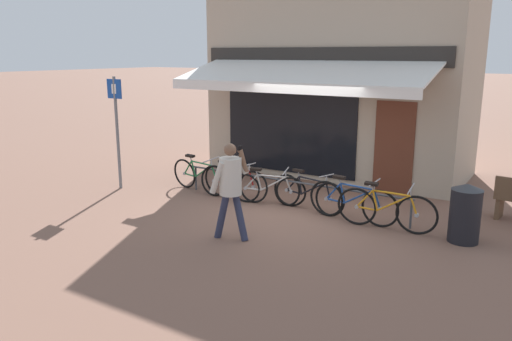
{
  "coord_description": "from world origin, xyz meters",
  "views": [
    {
      "loc": [
        4.64,
        -8.56,
        3.13
      ],
      "look_at": [
        -0.09,
        -1.08,
        1.05
      ],
      "focal_mm": 35.0,
      "sensor_mm": 36.0,
      "label": 1
    }
  ],
  "objects_px": {
    "litter_bin": "(465,213)",
    "bicycle_black": "(308,193)",
    "bicycle_blue": "(352,202)",
    "pedestrian_adult": "(230,181)",
    "bicycle_silver": "(268,188)",
    "bicycle_red": "(233,182)",
    "bicycle_green": "(200,176)",
    "parking_sign": "(117,121)",
    "bicycle_orange": "(386,209)"
  },
  "relations": [
    {
      "from": "bicycle_black",
      "to": "litter_bin",
      "type": "bearing_deg",
      "value": 5.65
    },
    {
      "from": "bicycle_silver",
      "to": "litter_bin",
      "type": "xyz_separation_m",
      "value": [
        3.92,
        -0.06,
        0.16
      ]
    },
    {
      "from": "bicycle_blue",
      "to": "litter_bin",
      "type": "bearing_deg",
      "value": 4.5
    },
    {
      "from": "bicycle_blue",
      "to": "litter_bin",
      "type": "xyz_separation_m",
      "value": [
        2.0,
        0.03,
        0.12
      ]
    },
    {
      "from": "bicycle_orange",
      "to": "litter_bin",
      "type": "xyz_separation_m",
      "value": [
        1.31,
        0.15,
        0.12
      ]
    },
    {
      "from": "bicycle_silver",
      "to": "bicycle_black",
      "type": "height_order",
      "value": "bicycle_black"
    },
    {
      "from": "bicycle_blue",
      "to": "bicycle_orange",
      "type": "height_order",
      "value": "bicycle_orange"
    },
    {
      "from": "bicycle_red",
      "to": "bicycle_silver",
      "type": "height_order",
      "value": "bicycle_red"
    },
    {
      "from": "pedestrian_adult",
      "to": "bicycle_orange",
      "type": "bearing_deg",
      "value": 52.24
    },
    {
      "from": "bicycle_black",
      "to": "pedestrian_adult",
      "type": "distance_m",
      "value": 2.29
    },
    {
      "from": "bicycle_red",
      "to": "bicycle_silver",
      "type": "distance_m",
      "value": 0.86
    },
    {
      "from": "bicycle_red",
      "to": "litter_bin",
      "type": "xyz_separation_m",
      "value": [
        4.77,
        -0.01,
        0.13
      ]
    },
    {
      "from": "bicycle_green",
      "to": "bicycle_black",
      "type": "bearing_deg",
      "value": 8.36
    },
    {
      "from": "bicycle_green",
      "to": "litter_bin",
      "type": "height_order",
      "value": "litter_bin"
    },
    {
      "from": "bicycle_orange",
      "to": "litter_bin",
      "type": "height_order",
      "value": "litter_bin"
    },
    {
      "from": "bicycle_red",
      "to": "bicycle_orange",
      "type": "xyz_separation_m",
      "value": [
        3.46,
        -0.16,
        0.02
      ]
    },
    {
      "from": "parking_sign",
      "to": "bicycle_black",
      "type": "bearing_deg",
      "value": 10.16
    },
    {
      "from": "pedestrian_adult",
      "to": "litter_bin",
      "type": "relative_size",
      "value": 1.66
    },
    {
      "from": "bicycle_green",
      "to": "bicycle_black",
      "type": "xyz_separation_m",
      "value": [
        2.74,
        0.05,
        -0.01
      ]
    },
    {
      "from": "bicycle_blue",
      "to": "parking_sign",
      "type": "relative_size",
      "value": 0.7
    },
    {
      "from": "bicycle_red",
      "to": "bicycle_black",
      "type": "relative_size",
      "value": 1.0
    },
    {
      "from": "bicycle_black",
      "to": "bicycle_blue",
      "type": "xyz_separation_m",
      "value": [
        1.03,
        -0.18,
        0.02
      ]
    },
    {
      "from": "bicycle_red",
      "to": "bicycle_black",
      "type": "bearing_deg",
      "value": 2.73
    },
    {
      "from": "bicycle_blue",
      "to": "pedestrian_adult",
      "type": "bearing_deg",
      "value": -122.02
    },
    {
      "from": "bicycle_green",
      "to": "bicycle_silver",
      "type": "height_order",
      "value": "bicycle_green"
    },
    {
      "from": "bicycle_orange",
      "to": "bicycle_silver",
      "type": "bearing_deg",
      "value": 171.38
    },
    {
      "from": "bicycle_silver",
      "to": "bicycle_blue",
      "type": "xyz_separation_m",
      "value": [
        1.92,
        -0.08,
        0.04
      ]
    },
    {
      "from": "bicycle_blue",
      "to": "pedestrian_adult",
      "type": "height_order",
      "value": "pedestrian_adult"
    },
    {
      "from": "bicycle_black",
      "to": "bicycle_blue",
      "type": "distance_m",
      "value": 1.04
    },
    {
      "from": "bicycle_black",
      "to": "litter_bin",
      "type": "height_order",
      "value": "litter_bin"
    },
    {
      "from": "bicycle_silver",
      "to": "litter_bin",
      "type": "height_order",
      "value": "litter_bin"
    },
    {
      "from": "pedestrian_adult",
      "to": "parking_sign",
      "type": "relative_size",
      "value": 0.65
    },
    {
      "from": "bicycle_green",
      "to": "bicycle_red",
      "type": "bearing_deg",
      "value": 2.15
    },
    {
      "from": "bicycle_black",
      "to": "bicycle_green",
      "type": "bearing_deg",
      "value": -170.43
    },
    {
      "from": "bicycle_red",
      "to": "bicycle_orange",
      "type": "relative_size",
      "value": 0.95
    },
    {
      "from": "bicycle_red",
      "to": "bicycle_orange",
      "type": "bearing_deg",
      "value": -4.58
    },
    {
      "from": "litter_bin",
      "to": "bicycle_black",
      "type": "bearing_deg",
      "value": 177.16
    },
    {
      "from": "litter_bin",
      "to": "parking_sign",
      "type": "distance_m",
      "value": 7.68
    },
    {
      "from": "bicycle_silver",
      "to": "litter_bin",
      "type": "bearing_deg",
      "value": -15.9
    },
    {
      "from": "bicycle_orange",
      "to": "parking_sign",
      "type": "bearing_deg",
      "value": -179.35
    },
    {
      "from": "bicycle_green",
      "to": "bicycle_red",
      "type": "height_order",
      "value": "bicycle_green"
    },
    {
      "from": "bicycle_green",
      "to": "pedestrian_adult",
      "type": "relative_size",
      "value": 1.04
    },
    {
      "from": "bicycle_red",
      "to": "bicycle_silver",
      "type": "bearing_deg",
      "value": 1.29
    },
    {
      "from": "bicycle_silver",
      "to": "parking_sign",
      "type": "relative_size",
      "value": 0.62
    },
    {
      "from": "parking_sign",
      "to": "bicycle_blue",
      "type": "bearing_deg",
      "value": 6.51
    },
    {
      "from": "bicycle_red",
      "to": "parking_sign",
      "type": "bearing_deg",
      "value": -168.38
    },
    {
      "from": "bicycle_silver",
      "to": "parking_sign",
      "type": "xyz_separation_m",
      "value": [
        -3.66,
        -0.72,
        1.24
      ]
    },
    {
      "from": "bicycle_silver",
      "to": "parking_sign",
      "type": "height_order",
      "value": "parking_sign"
    },
    {
      "from": "bicycle_black",
      "to": "bicycle_silver",
      "type": "bearing_deg",
      "value": -165.52
    },
    {
      "from": "bicycle_blue",
      "to": "bicycle_orange",
      "type": "xyz_separation_m",
      "value": [
        0.69,
        -0.13,
        0.0
      ]
    }
  ]
}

